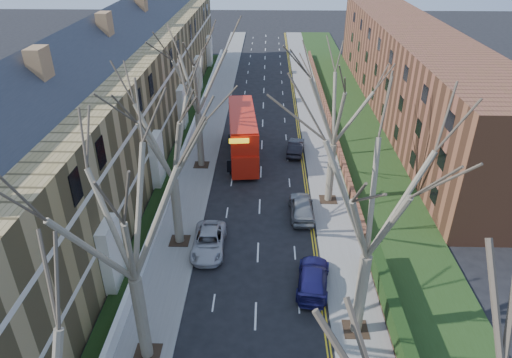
{
  "coord_description": "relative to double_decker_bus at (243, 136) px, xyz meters",
  "views": [
    {
      "loc": [
        0.55,
        -10.55,
        20.17
      ],
      "look_at": [
        -0.26,
        19.44,
        3.44
      ],
      "focal_mm": 32.0,
      "sensor_mm": 36.0,
      "label": 1
    }
  ],
  "objects": [
    {
      "name": "car_right_mid",
      "position": [
        5.18,
        -10.41,
        -1.44
      ],
      "size": [
        1.94,
        4.62,
        1.56
      ],
      "primitive_type": "imported",
      "rotation": [
        0.0,
        0.0,
        3.16
      ],
      "color": "gray",
      "rests_on": "ground"
    },
    {
      "name": "tree_right_mid",
      "position": [
        7.55,
        -22.19,
        7.33
      ],
      "size": [
        10.5,
        10.5,
        14.71
      ],
      "color": "#756753",
      "rests_on": "ground"
    },
    {
      "name": "car_right_far",
      "position": [
        5.28,
        0.91,
        -1.53
      ],
      "size": [
        2.02,
        4.36,
        1.38
      ],
      "primitive_type": "imported",
      "rotation": [
        0.0,
        0.0,
        3.0
      ],
      "color": "black",
      "rests_on": "ground"
    },
    {
      "name": "car_left_far",
      "position": [
        -1.63,
        -14.97,
        -1.55
      ],
      "size": [
        2.28,
        4.86,
        1.34
      ],
      "primitive_type": "imported",
      "rotation": [
        0.0,
        0.0,
        0.01
      ],
      "color": "#ADADB3",
      "rests_on": "ground"
    },
    {
      "name": "pavement_right",
      "position": [
        7.85,
        8.81,
        -2.16
      ],
      "size": [
        3.0,
        102.0,
        0.12
      ],
      "primitive_type": "cube",
      "color": "slate",
      "rests_on": "ground"
    },
    {
      "name": "terrace_left",
      "position": [
        -11.8,
        0.81,
        3.31
      ],
      "size": [
        9.7,
        78.0,
        13.6
      ],
      "color": "olive",
      "rests_on": "ground"
    },
    {
      "name": "double_decker_bus",
      "position": [
        0.0,
        0.0,
        0.0
      ],
      "size": [
        3.5,
        10.98,
        4.52
      ],
      "rotation": [
        0.0,
        0.0,
        3.24
      ],
      "color": "red",
      "rests_on": "ground"
    },
    {
      "name": "front_wall_left",
      "position": [
        -5.8,
        0.81,
        -1.6
      ],
      "size": [
        0.3,
        78.0,
        1.0
      ],
      "color": "white",
      "rests_on": "ground"
    },
    {
      "name": "grass_verge_right",
      "position": [
        12.35,
        8.81,
        -2.07
      ],
      "size": [
        6.0,
        102.0,
        0.06
      ],
      "color": "#203714",
      "rests_on": "ground"
    },
    {
      "name": "flats_right",
      "position": [
        19.31,
        12.81,
        2.76
      ],
      "size": [
        13.97,
        54.0,
        10.0
      ],
      "color": "brown",
      "rests_on": "ground"
    },
    {
      "name": "tree_left_dist",
      "position": [
        -3.85,
        -2.19,
        7.34
      ],
      "size": [
        10.5,
        10.5,
        14.71
      ],
      "color": "#756753",
      "rests_on": "ground"
    },
    {
      "name": "car_right_near",
      "position": [
        5.41,
        -18.55,
        -1.53
      ],
      "size": [
        2.56,
        4.97,
        1.38
      ],
      "primitive_type": "imported",
      "rotation": [
        0.0,
        0.0,
        3.0
      ],
      "color": "#1A1854",
      "rests_on": "ground"
    },
    {
      "name": "tree_right_far",
      "position": [
        7.55,
        -8.19,
        7.02
      ],
      "size": [
        10.15,
        10.15,
        14.22
      ],
      "color": "#756753",
      "rests_on": "ground"
    },
    {
      "name": "pavement_left",
      "position": [
        -4.15,
        8.81,
        -2.16
      ],
      "size": [
        3.0,
        102.0,
        0.12
      ],
      "primitive_type": "cube",
      "color": "slate",
      "rests_on": "ground"
    },
    {
      "name": "tree_left_mid",
      "position": [
        -3.85,
        -24.19,
        7.33
      ],
      "size": [
        10.5,
        10.5,
        14.71
      ],
      "color": "#756753",
      "rests_on": "ground"
    },
    {
      "name": "tree_left_far",
      "position": [
        -3.85,
        -14.19,
        7.02
      ],
      "size": [
        10.15,
        10.15,
        14.22
      ],
      "color": "#756753",
      "rests_on": "ground"
    }
  ]
}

